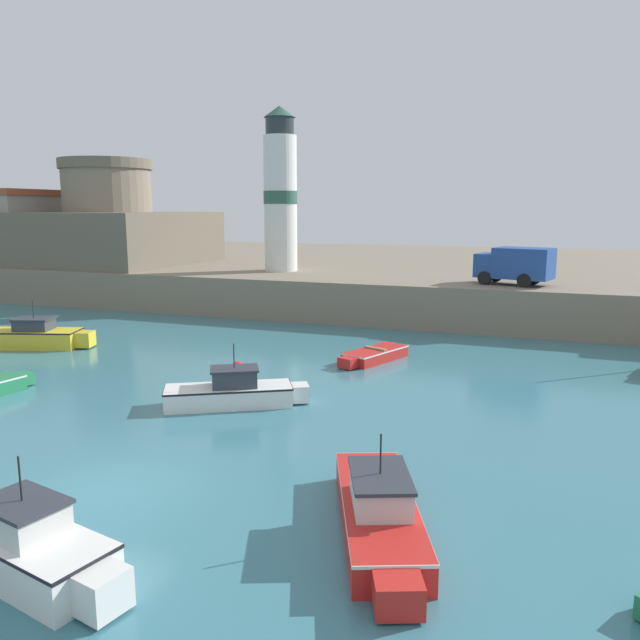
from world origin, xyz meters
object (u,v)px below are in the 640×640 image
at_px(motorboat_white_7, 25,546).
at_px(mooring_buoy, 238,368).
at_px(motorboat_red_3, 379,511).
at_px(truck_on_quay, 515,264).
at_px(lighthouse, 280,193).
at_px(motorboat_white_6, 233,392).
at_px(harbor_shed_near_wharf, 10,226).
at_px(motorboat_yellow_1, 34,336).
at_px(fortress, 109,229).
at_px(dinghy_red_0, 374,355).

height_order(motorboat_white_7, mooring_buoy, motorboat_white_7).
height_order(motorboat_red_3, truck_on_quay, truck_on_quay).
relative_size(motorboat_white_7, lighthouse, 0.45).
relative_size(motorboat_white_6, mooring_buoy, 8.30).
bearing_deg(mooring_buoy, motorboat_red_3, -49.85).
height_order(motorboat_white_7, harbor_shed_near_wharf, harbor_shed_near_wharf).
distance_m(motorboat_yellow_1, fortress, 21.07).
height_order(motorboat_red_3, harbor_shed_near_wharf, harbor_shed_near_wharf).
bearing_deg(truck_on_quay, lighthouse, 169.53).
bearing_deg(motorboat_red_3, truck_on_quay, 87.00).
distance_m(motorboat_red_3, harbor_shed_near_wharf, 48.17).
xyz_separation_m(dinghy_red_0, motorboat_white_6, (-3.05, -8.31, 0.22)).
relative_size(motorboat_yellow_1, lighthouse, 0.51).
height_order(fortress, truck_on_quay, fortress).
bearing_deg(truck_on_quay, harbor_shed_near_wharf, 177.54).
height_order(dinghy_red_0, harbor_shed_near_wharf, harbor_shed_near_wharf).
relative_size(motorboat_yellow_1, mooring_buoy, 9.58).
xyz_separation_m(fortress, lighthouse, (16.00, -1.28, 2.74)).
relative_size(mooring_buoy, truck_on_quay, 0.13).
distance_m(mooring_buoy, truck_on_quay, 18.83).
height_order(dinghy_red_0, fortress, fortress).
distance_m(dinghy_red_0, motorboat_red_3, 15.90).
bearing_deg(dinghy_red_0, harbor_shed_near_wharf, 160.25).
relative_size(harbor_shed_near_wharf, truck_on_quay, 1.39).
bearing_deg(fortress, motorboat_red_3, -44.38).
bearing_deg(harbor_shed_near_wharf, motorboat_yellow_1, -41.97).
bearing_deg(fortress, mooring_buoy, -41.74).
xyz_separation_m(dinghy_red_0, harbor_shed_near_wharf, (-34.73, 12.47, 5.35)).
bearing_deg(lighthouse, dinghy_red_0, -52.05).
height_order(fortress, harbor_shed_near_wharf, fortress).
height_order(dinghy_red_0, motorboat_white_7, motorboat_white_7).
height_order(motorboat_white_6, fortress, fortress).
bearing_deg(mooring_buoy, motorboat_yellow_1, 173.98).
bearing_deg(dinghy_red_0, lighthouse, 127.95).
bearing_deg(truck_on_quay, mooring_buoy, -124.53).
xyz_separation_m(motorboat_white_6, mooring_buoy, (-1.79, 3.81, -0.21)).
xyz_separation_m(motorboat_white_7, lighthouse, (-8.87, 32.98, 7.61)).
xyz_separation_m(harbor_shed_near_wharf, truck_on_quay, (40.38, -1.73, -1.80)).
distance_m(mooring_buoy, harbor_shed_near_wharf, 34.79).
distance_m(motorboat_red_3, lighthouse, 33.61).
bearing_deg(dinghy_red_0, motorboat_white_7, -95.53).
xyz_separation_m(motorboat_white_7, fortress, (-24.87, 34.26, 4.86)).
xyz_separation_m(dinghy_red_0, lighthouse, (-10.73, 13.76, 7.89)).
bearing_deg(motorboat_red_3, dinghy_red_0, 105.63).
height_order(dinghy_red_0, lighthouse, lighthouse).
xyz_separation_m(motorboat_white_7, harbor_shed_near_wharf, (-32.87, 31.69, 5.06)).
bearing_deg(motorboat_yellow_1, lighthouse, 68.71).
bearing_deg(motorboat_white_6, motorboat_red_3, -43.67).
distance_m(fortress, harbor_shed_near_wharf, 8.40).
height_order(motorboat_white_7, fortress, fortress).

